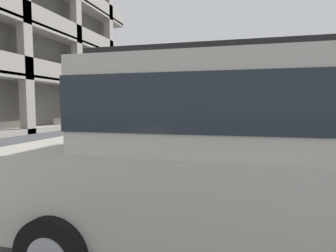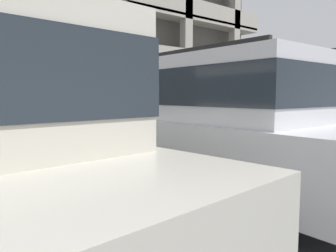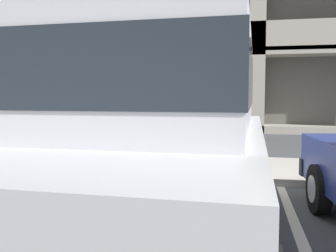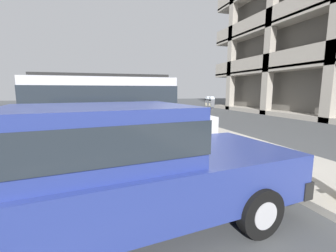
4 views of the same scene
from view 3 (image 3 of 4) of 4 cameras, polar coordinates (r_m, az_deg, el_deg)
ground_plane at (r=6.07m, az=2.90°, el=-9.49°), size 80.00×80.00×0.10m
sidewalk at (r=7.31m, az=4.47°, el=-6.23°), size 40.00×2.20×0.12m
parking_stall_lines at (r=4.68m, az=18.54°, el=-13.33°), size 11.79×4.80×0.01m
silver_suv at (r=3.45m, az=-1.28°, el=-0.99°), size 2.10×4.82×2.03m
parking_meter_near at (r=6.28m, az=1.53°, el=2.35°), size 0.35×0.12×1.43m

